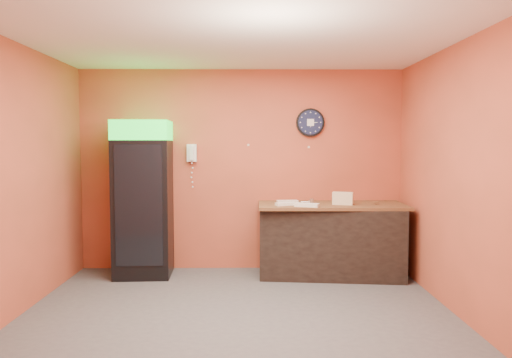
{
  "coord_description": "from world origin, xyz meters",
  "views": [
    {
      "loc": [
        0.13,
        -5.01,
        1.76
      ],
      "look_at": [
        0.19,
        0.6,
        1.37
      ],
      "focal_mm": 35.0,
      "sensor_mm": 36.0,
      "label": 1
    }
  ],
  "objects": [
    {
      "name": "wall_clock",
      "position": [
        0.96,
        1.97,
        2.06
      ],
      "size": [
        0.4,
        0.06,
        0.4
      ],
      "color": "black",
      "rests_on": "back_wall"
    },
    {
      "name": "beverage_cooler",
      "position": [
        -1.31,
        1.6,
        1.01
      ],
      "size": [
        0.76,
        0.77,
        2.07
      ],
      "rotation": [
        0.0,
        0.0,
        0.05
      ],
      "color": "black",
      "rests_on": "floor"
    },
    {
      "name": "wall_phone",
      "position": [
        -0.69,
        1.95,
        1.64
      ],
      "size": [
        0.13,
        0.11,
        0.24
      ],
      "color": "white",
      "rests_on": "back_wall"
    },
    {
      "name": "butcher_paper",
      "position": [
        1.21,
        1.59,
        0.95
      ],
      "size": [
        1.96,
        0.93,
        0.04
      ],
      "primitive_type": "cube",
      "rotation": [
        0.0,
        0.0,
        -0.02
      ],
      "color": "brown",
      "rests_on": "prep_counter"
    },
    {
      "name": "back_wall",
      "position": [
        0.0,
        2.0,
        1.4
      ],
      "size": [
        4.5,
        0.02,
        2.8
      ],
      "primitive_type": "cube",
      "color": "#CB5439",
      "rests_on": "floor"
    },
    {
      "name": "kitchen_tool",
      "position": [
        0.96,
        1.7,
        1.0
      ],
      "size": [
        0.06,
        0.06,
        0.06
      ],
      "primitive_type": "cylinder",
      "color": "silver",
      "rests_on": "butcher_paper"
    },
    {
      "name": "wrapped_sandwich_right",
      "position": [
        0.63,
        1.65,
        0.99
      ],
      "size": [
        0.29,
        0.14,
        0.04
      ],
      "primitive_type": "cube",
      "rotation": [
        0.0,
        0.0,
        0.11
      ],
      "color": "white",
      "rests_on": "butcher_paper"
    },
    {
      "name": "wrapped_sandwich_mid",
      "position": [
        0.85,
        1.28,
        0.99
      ],
      "size": [
        0.33,
        0.22,
        0.04
      ],
      "primitive_type": "cube",
      "rotation": [
        0.0,
        0.0,
        -0.38
      ],
      "color": "white",
      "rests_on": "butcher_paper"
    },
    {
      "name": "wrapped_sandwich_left",
      "position": [
        0.58,
        1.41,
        0.99
      ],
      "size": [
        0.27,
        0.18,
        0.04
      ],
      "primitive_type": "cube",
      "rotation": [
        0.0,
        0.0,
        0.36
      ],
      "color": "white",
      "rests_on": "butcher_paper"
    },
    {
      "name": "sub_roll_stack",
      "position": [
        1.34,
        1.47,
        1.05
      ],
      "size": [
        0.28,
        0.17,
        0.17
      ],
      "rotation": [
        0.0,
        0.0,
        -0.32
      ],
      "color": "#F2E3BC",
      "rests_on": "butcher_paper"
    },
    {
      "name": "ceiling",
      "position": [
        0.0,
        0.0,
        2.8
      ],
      "size": [
        4.5,
        4.0,
        0.02
      ],
      "primitive_type": "cube",
      "color": "white",
      "rests_on": "back_wall"
    },
    {
      "name": "floor",
      "position": [
        0.0,
        0.0,
        0.0
      ],
      "size": [
        4.5,
        4.5,
        0.0
      ],
      "primitive_type": "plane",
      "color": "#47474C",
      "rests_on": "ground"
    },
    {
      "name": "prep_counter",
      "position": [
        1.21,
        1.59,
        0.46
      ],
      "size": [
        1.93,
        1.01,
        0.93
      ],
      "primitive_type": "cube",
      "rotation": [
        0.0,
        0.0,
        -0.1
      ],
      "color": "black",
      "rests_on": "floor"
    },
    {
      "name": "left_wall",
      "position": [
        -2.25,
        0.0,
        1.4
      ],
      "size": [
        0.02,
        4.0,
        2.8
      ],
      "primitive_type": "cube",
      "color": "#CB5439",
      "rests_on": "floor"
    },
    {
      "name": "right_wall",
      "position": [
        2.25,
        0.0,
        1.4
      ],
      "size": [
        0.02,
        4.0,
        2.8
      ],
      "primitive_type": "cube",
      "color": "#CB5439",
      "rests_on": "floor"
    }
  ]
}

